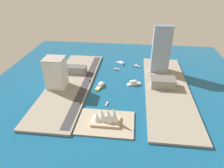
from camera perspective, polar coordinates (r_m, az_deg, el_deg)
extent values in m
plane|color=#145684|center=(334.74, 1.64, -0.89)|extent=(440.00, 440.00, 0.00)
cube|color=gray|center=(337.88, 15.32, -1.41)|extent=(70.00, 240.00, 3.40)
cube|color=gray|center=(348.74, -11.59, 0.15)|extent=(70.00, 240.00, 3.40)
cube|color=#A89E89|center=(261.33, -1.79, -10.93)|extent=(71.99, 51.02, 2.00)
cube|color=#38383D|center=(341.02, -7.43, 0.16)|extent=(12.81, 228.00, 0.15)
cube|color=silver|center=(342.91, 6.22, 0.00)|extent=(24.06, 15.21, 2.62)
cone|color=silver|center=(347.03, 8.11, 0.26)|extent=(3.05, 3.05, 2.36)
cube|color=white|center=(340.47, 6.03, 0.55)|extent=(11.64, 8.29, 5.31)
cube|color=beige|center=(342.23, 6.24, 0.20)|extent=(23.10, 14.60, 0.10)
cube|color=#1E284C|center=(406.67, 7.15, 4.93)|extent=(15.98, 11.01, 1.45)
cone|color=#1E284C|center=(403.78, 8.18, 4.66)|extent=(1.73, 1.73, 1.30)
cube|color=white|center=(406.51, 6.95, 5.23)|extent=(6.77, 5.98, 2.32)
cube|color=beige|center=(406.34, 7.16, 5.03)|extent=(15.34, 10.57, 0.10)
cube|color=yellow|center=(333.86, -3.53, -0.76)|extent=(13.54, 25.51, 2.67)
cone|color=yellow|center=(324.02, -4.53, -1.85)|extent=(2.98, 2.98, 2.41)
cube|color=white|center=(335.02, -3.28, 0.01)|extent=(8.26, 11.61, 3.79)
cube|color=beige|center=(333.15, -3.54, -0.56)|extent=(12.99, 24.49, 0.10)
cube|color=white|center=(293.89, -1.50, -5.68)|extent=(3.76, 10.55, 1.26)
cone|color=white|center=(298.18, -1.21, -5.08)|extent=(1.29, 1.29, 1.14)
cube|color=white|center=(292.31, -1.57, -5.64)|extent=(2.14, 4.54, 0.92)
cube|color=beige|center=(293.49, -1.51, -5.57)|extent=(3.61, 10.12, 0.10)
cylinder|color=silver|center=(290.71, -1.49, -4.63)|extent=(0.24, 0.24, 11.11)
cube|color=blue|center=(418.12, 2.36, 5.92)|extent=(19.48, 17.97, 1.88)
cone|color=blue|center=(424.47, 1.39, 6.32)|extent=(2.39, 2.39, 1.70)
cube|color=white|center=(415.76, 2.59, 6.13)|extent=(11.62, 11.07, 2.92)
cube|color=beige|center=(417.72, 2.36, 6.04)|extent=(18.70, 17.25, 0.10)
cube|color=red|center=(392.21, 1.38, 4.17)|extent=(12.01, 4.38, 1.35)
cone|color=red|center=(391.54, 2.29, 4.10)|extent=(1.26, 1.26, 1.21)
cube|color=white|center=(391.78, 1.09, 4.39)|extent=(4.33, 3.42, 1.67)
cube|color=beige|center=(391.89, 1.38, 4.26)|extent=(11.53, 4.21, 0.10)
cube|color=gray|center=(337.56, 14.22, 0.40)|extent=(38.24, 23.52, 13.70)
cube|color=slate|center=(334.12, 14.38, 1.48)|extent=(39.77, 24.46, 0.80)
cube|color=silver|center=(330.91, -15.64, 3.04)|extent=(29.94, 26.86, 48.99)
cube|color=#9D9992|center=(320.78, -16.25, 7.00)|extent=(31.14, 27.94, 0.80)
cube|color=gray|center=(377.25, -10.31, 4.03)|extent=(40.21, 16.18, 11.99)
cube|color=#59595C|center=(374.53, -10.40, 4.90)|extent=(41.81, 16.83, 0.80)
cube|color=#8C9EB2|center=(375.47, 13.75, 9.54)|extent=(31.59, 20.93, 84.43)
cube|color=slate|center=(363.24, 14.58, 15.83)|extent=(32.86, 21.77, 0.80)
cylinder|color=black|center=(347.69, -6.50, 0.92)|extent=(0.25, 0.64, 0.64)
cylinder|color=black|center=(347.35, -6.24, 0.91)|extent=(0.25, 0.64, 0.64)
cylinder|color=black|center=(345.11, -6.61, 0.68)|extent=(0.25, 0.64, 0.64)
cylinder|color=black|center=(344.77, -6.35, 0.66)|extent=(0.25, 0.64, 0.64)
cube|color=blue|center=(346.06, -6.43, 0.84)|extent=(1.83, 4.37, 0.89)
cube|color=#262D38|center=(345.50, -6.44, 0.94)|extent=(1.60, 2.45, 0.63)
cylinder|color=black|center=(295.50, -9.14, -5.11)|extent=(0.26, 0.64, 0.64)
cylinder|color=black|center=(295.06, -8.82, -5.14)|extent=(0.26, 0.64, 0.64)
cylinder|color=black|center=(292.75, -9.33, -5.51)|extent=(0.26, 0.64, 0.64)
cylinder|color=black|center=(292.30, -9.01, -5.54)|extent=(0.26, 0.64, 0.64)
cube|color=red|center=(293.70, -9.08, -5.27)|extent=(1.97, 5.10, 0.88)
cube|color=#262D38|center=(293.11, -9.10, -5.19)|extent=(1.71, 2.87, 0.47)
cylinder|color=black|center=(370.62, -4.98, 3.37)|extent=(0.18, 0.18, 5.50)
cube|color=black|center=(369.17, -5.00, 3.82)|extent=(0.36, 0.36, 1.00)
sphere|color=red|center=(369.01, -5.01, 3.86)|extent=(0.24, 0.24, 0.24)
sphere|color=yellow|center=(369.17, -5.00, 3.82)|extent=(0.24, 0.24, 0.24)
sphere|color=green|center=(369.32, -5.00, 3.77)|extent=(0.24, 0.24, 0.24)
cube|color=#BCAD93|center=(259.69, -1.79, -10.51)|extent=(36.68, 21.87, 3.00)
cone|color=white|center=(250.86, 0.63, -8.60)|extent=(11.07, 8.84, 22.12)
cone|color=white|center=(252.84, -0.98, -8.86)|extent=(15.35, 12.10, 19.19)
cone|color=white|center=(253.69, -2.78, -8.69)|extent=(12.59, 10.25, 18.67)
cone|color=white|center=(257.20, -4.35, -9.23)|extent=(14.25, 13.25, 11.09)
cylinder|color=brown|center=(339.23, 15.22, -0.49)|extent=(0.50, 0.50, 4.48)
sphere|color=#2D7233|center=(337.25, 15.31, 0.11)|extent=(4.55, 4.55, 4.55)
cylinder|color=brown|center=(332.77, 15.01, -1.26)|extent=(0.50, 0.50, 2.88)
sphere|color=#2D7233|center=(331.03, 15.08, -0.74)|extent=(5.07, 5.07, 5.07)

